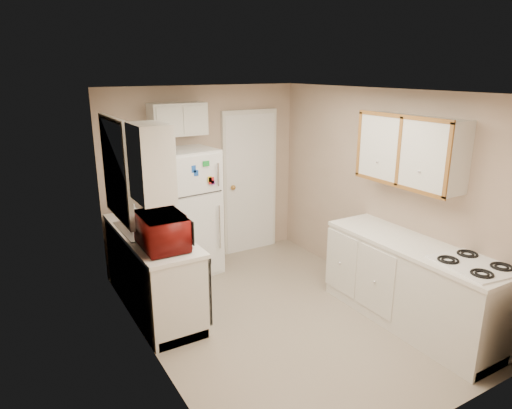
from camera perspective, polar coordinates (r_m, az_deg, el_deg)
floor at (r=5.15m, az=2.91°, el=-13.75°), size 3.80×3.80×0.00m
ceiling at (r=4.45m, az=3.37°, el=13.97°), size 3.80×3.80×0.00m
wall_left at (r=4.10m, az=-13.47°, el=-3.91°), size 3.80×3.80×0.00m
wall_right at (r=5.53m, az=15.30°, el=1.33°), size 3.80×3.80×0.00m
wall_back at (r=6.28m, az=-6.52°, el=3.60°), size 2.80×2.80×0.00m
wall_front at (r=3.36m, az=21.54°, el=-9.33°), size 2.80×2.80×0.00m
left_counter at (r=5.26m, az=-12.77°, el=-8.00°), size 0.60×1.80×0.90m
dishwasher at (r=4.82m, az=-7.21°, el=-9.56°), size 0.03×0.58×0.72m
sink at (r=5.24m, az=-13.57°, el=-3.31°), size 0.54×0.74×0.16m
microwave at (r=4.60m, az=-11.62°, el=-3.48°), size 0.62×0.35×0.41m
soap_bottle at (r=5.51m, az=-14.95°, el=-0.89°), size 0.12×0.12×0.19m
window_blinds at (r=4.98m, az=-17.00°, el=4.25°), size 0.10×0.98×1.08m
upper_cabinet_left at (r=4.18m, az=-12.98°, el=5.10°), size 0.30×0.45×0.70m
refrigerator at (r=5.97m, az=-8.47°, el=-0.91°), size 0.74×0.73×1.64m
cabinet_over_fridge at (r=5.86m, az=-9.79°, el=10.48°), size 0.70×0.30×0.40m
interior_door at (r=6.59m, az=-0.76°, el=2.73°), size 0.86×0.06×2.08m
right_counter at (r=5.08m, az=18.72°, el=-9.42°), size 0.60×2.00×0.90m
stove at (r=4.81m, az=24.85°, el=-12.38°), size 0.62×0.72×0.80m
upper_cabinet_right at (r=4.97m, az=18.71°, el=6.44°), size 0.30×1.20×0.70m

